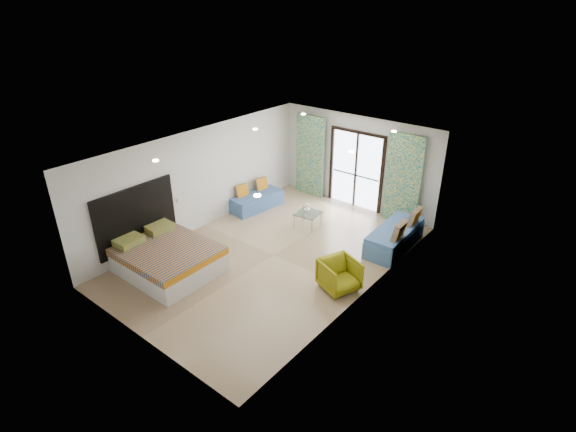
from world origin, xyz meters
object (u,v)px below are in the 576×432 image
Objects in this scene: bed at (166,258)px; daybed_right at (395,237)px; daybed_left at (257,200)px; armchair at (339,274)px; coffee_table at (308,215)px.

bed is 5.54m from daybed_right.
daybed_left is 4.26m from daybed_right.
armchair is (-0.12, -2.35, 0.08)m from daybed_right.
bed is 2.89× the size of armchair.
armchair is at bearing -17.72° from daybed_left.
armchair is at bearing -95.49° from daybed_right.
bed is 1.10× the size of daybed_right.
bed is at bearing -132.99° from daybed_right.
daybed_left is at bearing -176.16° from daybed_right.
daybed_left is 2.20× the size of armchair.
armchair is at bearing 28.08° from bed.
daybed_right is 2.81× the size of coffee_table.
coffee_table is (1.88, -0.00, 0.12)m from daybed_left.
daybed_right reaches higher than coffee_table.
coffee_table is at bearing 6.87° from daybed_left.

